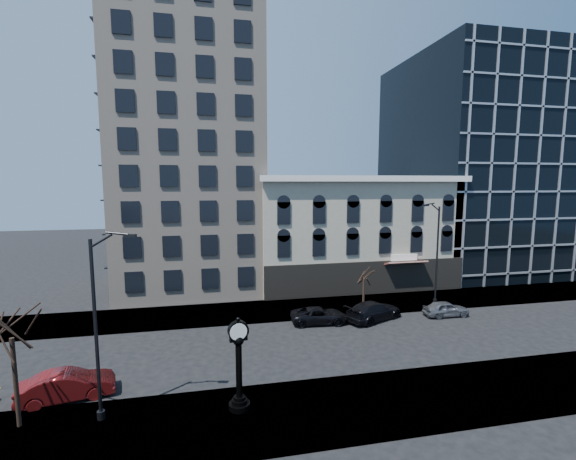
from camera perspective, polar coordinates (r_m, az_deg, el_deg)
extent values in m
plane|color=black|center=(28.83, -2.39, -17.08)|extent=(160.00, 160.00, 0.00)
cube|color=gray|center=(36.19, -4.48, -11.89)|extent=(160.00, 6.00, 0.12)
cube|color=gray|center=(21.86, 1.35, -25.35)|extent=(160.00, 6.00, 0.12)
cube|color=#B9A795|center=(45.61, -14.34, 15.92)|extent=(15.00, 15.00, 38.00)
cube|color=#AEA88F|center=(45.37, 9.35, -0.39)|extent=(22.00, 10.00, 12.00)
cube|color=white|center=(40.19, 12.20, 7.47)|extent=(22.60, 0.80, 0.60)
cube|color=black|center=(41.54, 11.74, -7.03)|extent=(22.00, 0.30, 3.60)
cube|color=maroon|center=(42.44, 17.07, -4.68)|extent=(4.50, 1.18, 0.55)
cube|color=black|center=(59.35, 26.23, 8.44)|extent=(20.00, 20.00, 28.00)
cylinder|color=black|center=(22.08, -7.20, -24.39)|extent=(1.11, 1.11, 0.30)
cylinder|color=black|center=(21.95, -7.21, -23.83)|extent=(0.81, 0.81, 0.20)
cylinder|color=black|center=(21.86, -7.22, -23.42)|extent=(0.61, 0.61, 0.16)
cylinder|color=black|center=(21.13, -7.29, -19.82)|extent=(0.32, 0.32, 2.93)
sphere|color=black|center=(20.47, -7.36, -15.90)|extent=(0.57, 0.57, 0.57)
cube|color=black|center=(20.43, -7.36, -15.64)|extent=(0.94, 0.39, 0.25)
cylinder|color=black|center=(20.28, -7.38, -14.58)|extent=(1.09, 0.51, 1.05)
cylinder|color=white|center=(20.12, -7.34, -14.76)|extent=(0.88, 0.19, 0.89)
cylinder|color=white|center=(20.44, -7.42, -14.41)|extent=(0.88, 0.19, 0.89)
sphere|color=black|center=(20.06, -7.41, -12.97)|extent=(0.20, 0.20, 0.20)
cylinder|color=black|center=(21.29, -26.58, -13.30)|extent=(0.17, 0.17, 9.03)
cylinder|color=black|center=(23.08, -25.95, -23.41)|extent=(0.38, 0.38, 0.42)
cube|color=black|center=(19.32, -22.12, -0.80)|extent=(0.62, 0.36, 0.15)
cylinder|color=black|center=(39.53, 21.21, -3.57)|extent=(0.18, 0.18, 9.44)
cylinder|color=black|center=(40.56, 20.93, -9.83)|extent=(0.40, 0.40, 0.44)
cube|color=black|center=(37.34, 19.58, 3.47)|extent=(0.65, 0.43, 0.15)
cylinder|color=black|center=(23.53, -35.34, -17.95)|extent=(0.21, 0.21, 4.42)
cylinder|color=black|center=(37.00, 11.13, -9.19)|extent=(0.23, 0.23, 2.82)
imported|color=maroon|center=(25.61, -29.89, -19.33)|extent=(5.01, 2.63, 1.57)
imported|color=black|center=(33.26, 4.65, -12.50)|extent=(5.01, 2.64, 1.34)
imported|color=black|center=(34.68, 12.59, -11.60)|extent=(5.95, 4.28, 1.60)
imported|color=#595B60|center=(37.50, 22.34, -10.73)|extent=(3.99, 1.66, 1.35)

